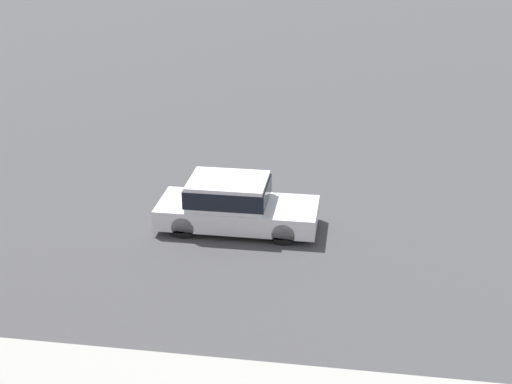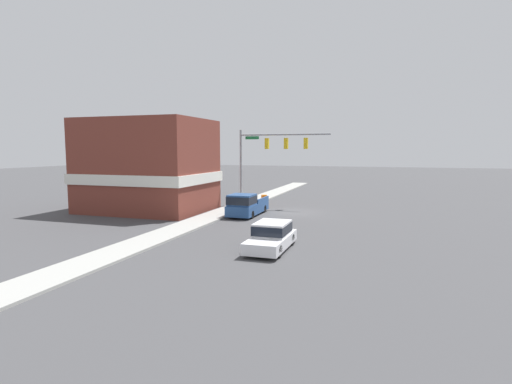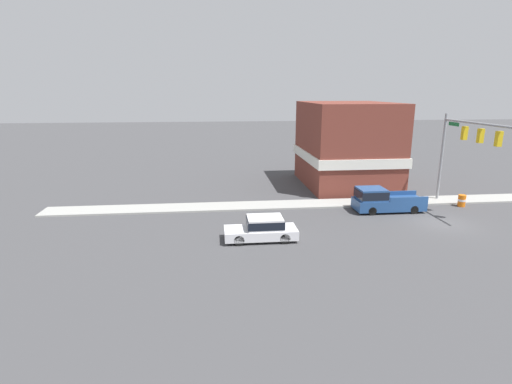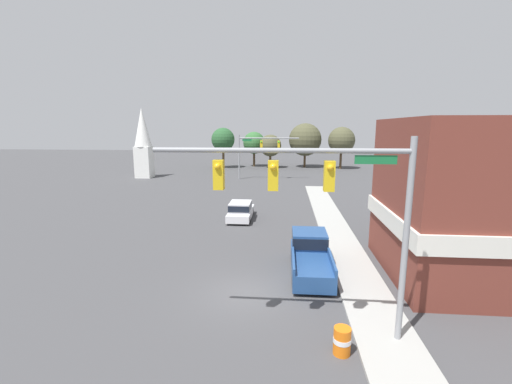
# 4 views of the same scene
# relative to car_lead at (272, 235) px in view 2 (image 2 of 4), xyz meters

# --- Properties ---
(ground_plane) EXTENTS (200.00, 200.00, 0.00)m
(ground_plane) POSITION_rel_car_lead_xyz_m (1.94, -13.34, -0.80)
(ground_plane) COLOR #424244
(sidewalk_curb) EXTENTS (2.40, 60.00, 0.14)m
(sidewalk_curb) POSITION_rel_car_lead_xyz_m (7.64, -13.34, -0.73)
(sidewalk_curb) COLOR #9E9E99
(sidewalk_curb) RESTS_ON ground
(near_signal_assembly) EXTENTS (9.02, 0.49, 7.52)m
(near_signal_assembly) POSITION_rel_car_lead_xyz_m (4.99, -16.52, 4.82)
(near_signal_assembly) COLOR gray
(near_signal_assembly) RESTS_ON ground
(car_lead) EXTENTS (1.90, 4.66, 1.53)m
(car_lead) POSITION_rel_car_lead_xyz_m (0.00, 0.00, 0.00)
(car_lead) COLOR black
(car_lead) RESTS_ON ground
(pickup_truck_parked) EXTENTS (2.04, 5.48, 1.92)m
(pickup_truck_parked) POSITION_rel_car_lead_xyz_m (5.22, -10.22, 0.15)
(pickup_truck_parked) COLOR black
(pickup_truck_parked) RESTS_ON ground
(construction_barrel) EXTENTS (0.62, 0.62, 0.99)m
(construction_barrel) POSITION_rel_car_lead_xyz_m (5.84, -17.41, -0.29)
(construction_barrel) COLOR orange
(construction_barrel) RESTS_ON ground
(corner_brick_building) EXTENTS (11.03, 8.51, 8.26)m
(corner_brick_building) POSITION_rel_car_lead_xyz_m (14.71, -10.28, 3.22)
(corner_brick_building) COLOR brown
(corner_brick_building) RESTS_ON ground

